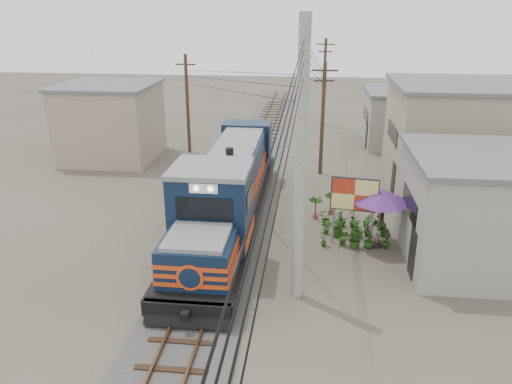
# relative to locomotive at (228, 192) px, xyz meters

# --- Properties ---
(ground) EXTENTS (120.00, 120.00, 0.00)m
(ground) POSITION_rel_locomotive_xyz_m (0.00, -5.27, -1.82)
(ground) COLOR #473F35
(ground) RESTS_ON ground
(ballast) EXTENTS (3.60, 70.00, 0.16)m
(ballast) POSITION_rel_locomotive_xyz_m (0.00, 4.73, -1.74)
(ballast) COLOR #595651
(ballast) RESTS_ON ground
(track) EXTENTS (1.15, 70.00, 0.12)m
(track) POSITION_rel_locomotive_xyz_m (0.00, 4.73, -1.56)
(track) COLOR #51331E
(track) RESTS_ON ground
(locomotive) EXTENTS (3.11, 16.96, 4.20)m
(locomotive) POSITION_rel_locomotive_xyz_m (0.00, 0.00, 0.00)
(locomotive) COLOR black
(locomotive) RESTS_ON ground
(utility_pole_main) EXTENTS (0.40, 0.40, 10.00)m
(utility_pole_main) POSITION_rel_locomotive_xyz_m (3.50, -5.77, 3.18)
(utility_pole_main) COLOR #9E9B93
(utility_pole_main) RESTS_ON ground
(wooden_pole_mid) EXTENTS (1.60, 0.24, 7.00)m
(wooden_pole_mid) POSITION_rel_locomotive_xyz_m (4.50, 8.73, 1.86)
(wooden_pole_mid) COLOR #4C3826
(wooden_pole_mid) RESTS_ON ground
(wooden_pole_far) EXTENTS (1.60, 0.24, 7.50)m
(wooden_pole_far) POSITION_rel_locomotive_xyz_m (4.80, 22.73, 2.12)
(wooden_pole_far) COLOR #4C3826
(wooden_pole_far) RESTS_ON ground
(wooden_pole_left) EXTENTS (1.60, 0.24, 7.00)m
(wooden_pole_left) POSITION_rel_locomotive_xyz_m (-5.00, 12.73, 1.86)
(wooden_pole_left) COLOR #4C3826
(wooden_pole_left) RESTS_ON ground
(power_lines) EXTENTS (9.65, 19.00, 3.30)m
(power_lines) POSITION_rel_locomotive_xyz_m (-0.14, 3.22, 5.75)
(power_lines) COLOR black
(power_lines) RESTS_ON ground
(shophouse_front) EXTENTS (7.35, 6.30, 4.70)m
(shophouse_front) POSITION_rel_locomotive_xyz_m (11.50, -2.27, 0.54)
(shophouse_front) COLOR gray
(shophouse_front) RESTS_ON ground
(shophouse_mid) EXTENTS (8.40, 7.35, 6.20)m
(shophouse_mid) POSITION_rel_locomotive_xyz_m (12.50, 6.73, 1.29)
(shophouse_mid) COLOR gray
(shophouse_mid) RESTS_ON ground
(shophouse_back) EXTENTS (6.30, 6.30, 4.20)m
(shophouse_back) POSITION_rel_locomotive_xyz_m (11.00, 16.73, 0.29)
(shophouse_back) COLOR gray
(shophouse_back) RESTS_ON ground
(shophouse_left) EXTENTS (6.30, 6.30, 5.20)m
(shophouse_left) POSITION_rel_locomotive_xyz_m (-10.00, 10.73, 0.79)
(shophouse_left) COLOR gray
(shophouse_left) RESTS_ON ground
(billboard) EXTENTS (2.06, 0.45, 3.20)m
(billboard) POSITION_rel_locomotive_xyz_m (5.81, -1.32, 0.54)
(billboard) COLOR #99999E
(billboard) RESTS_ON ground
(market_umbrella) EXTENTS (3.05, 3.05, 2.75)m
(market_umbrella) POSITION_rel_locomotive_xyz_m (6.97, -1.32, 0.60)
(market_umbrella) COLOR black
(market_umbrella) RESTS_ON ground
(vendor) EXTENTS (0.65, 0.63, 1.50)m
(vendor) POSITION_rel_locomotive_xyz_m (7.22, -0.08, -1.07)
(vendor) COLOR black
(vendor) RESTS_ON ground
(plant_nursery) EXTENTS (3.27, 3.11, 1.11)m
(plant_nursery) POSITION_rel_locomotive_xyz_m (5.84, -0.50, -1.37)
(plant_nursery) COLOR #244F16
(plant_nursery) RESTS_ON ground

